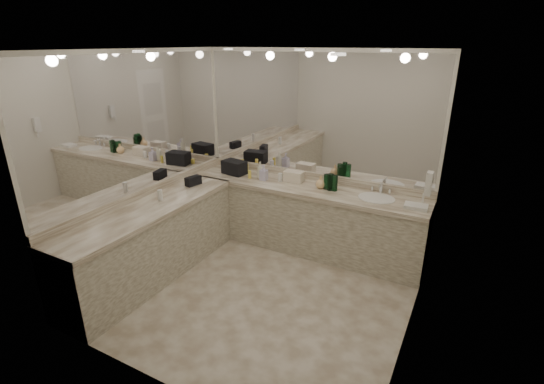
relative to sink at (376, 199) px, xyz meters
The scene contains 36 objects.
floor 1.77m from the sink, 128.37° to the right, with size 3.20×3.20×0.00m, color beige.
ceiling 2.29m from the sink, 128.37° to the right, with size 3.20×3.20×0.00m, color white.
wall_back 1.08m from the sink, 162.47° to the left, with size 3.20×0.02×2.60m, color beige.
wall_left 2.85m from the sink, 154.80° to the right, with size 0.02×3.00×2.60m, color beige.
wall_right 1.42m from the sink, 61.56° to the right, with size 0.02×3.00×2.60m, color beige.
vanity_back_base 1.06m from the sink, behind, with size 3.20×0.60×0.84m, color beige.
vanity_back_top 0.95m from the sink, behind, with size 3.20×0.64×0.06m, color beige.
vanity_left_base 2.75m from the sink, 146.31° to the right, with size 0.60×2.40×0.84m, color beige.
vanity_left_top 2.70m from the sink, 146.19° to the right, with size 0.64×2.42×0.06m, color beige.
backsplash_back 0.99m from the sink, 163.58° to the left, with size 3.20×0.04×0.10m, color beige.
backsplash_left 2.80m from the sink, 154.62° to the right, with size 0.04×3.00×0.10m, color beige.
mirror_back 1.33m from the sink, 163.13° to the left, with size 3.12×0.01×1.55m, color white.
mirror_left 2.94m from the sink, 154.69° to the right, with size 0.01×2.92×1.55m, color white.
sink is the anchor object (origin of this frame).
faucet 0.22m from the sink, 90.00° to the left, with size 0.24×0.16×0.14m, color silver.
wall_phone 0.91m from the sink, 39.57° to the right, with size 0.06×0.10×0.24m, color white.
door 1.82m from the sink, 69.46° to the right, with size 0.02×0.82×2.10m, color white.
black_toiletry_bag 2.03m from the sink, behind, with size 0.33×0.21×0.19m, color black.
black_bag_spill 2.35m from the sink, 163.59° to the right, with size 0.10×0.21×0.12m, color black.
cream_cosmetic_case 1.15m from the sink, behind, with size 0.25×0.15×0.14m, color beige.
hand_towel 0.48m from the sink, 10.23° to the right, with size 0.25×0.17×0.04m, color white.
lotion_left 2.59m from the sink, 150.39° to the right, with size 0.06×0.06×0.13m, color white.
soap_bottle_a 1.62m from the sink, behind, with size 0.09×0.09×0.23m, color silver.
soap_bottle_b 1.54m from the sink, behind, with size 0.10×0.10×0.21m, color silver.
soap_bottle_c 0.73m from the sink, behind, with size 0.13×0.13×0.17m, color #FCCD8B.
green_bottle_0 0.60m from the sink, behind, with size 0.07×0.07×0.18m, color #154E27.
green_bottle_1 0.63m from the sink, 169.64° to the left, with size 0.06×0.06×0.18m, color #154E27.
green_bottle_2 0.61m from the sink, behind, with size 0.07×0.07×0.22m, color #154E27.
green_bottle_3 0.55m from the sink, behind, with size 0.07×0.07×0.20m, color #154E27.
green_bottle_4 0.66m from the sink, behind, with size 0.07×0.07×0.19m, color #154E27.
amenity_bottle_0 2.08m from the sink, behind, with size 0.05×0.05×0.09m, color silver.
amenity_bottle_1 1.74m from the sink, behind, with size 0.04×0.04×0.11m, color #F2D84C.
amenity_bottle_2 1.31m from the sink, behind, with size 0.06×0.06×0.11m, color white.
amenity_bottle_3 1.67m from the sink, behind, with size 0.06×0.06×0.13m, color silver.
amenity_bottle_4 2.20m from the sink, behind, with size 0.06×0.06×0.07m, color #F2D84C.
amenity_bottle_5 1.93m from the sink, behind, with size 0.05×0.05×0.12m, color #F2D84C.
Camera 1 is at (1.91, -3.28, 2.67)m, focal length 26.00 mm.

